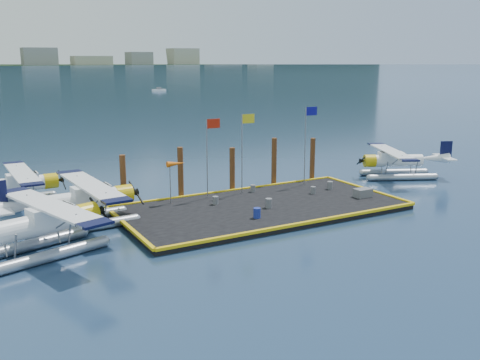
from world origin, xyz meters
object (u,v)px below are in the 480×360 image
object	(u,v)px
windsock	(176,165)
piling_0	(123,182)
seaplane_d	(395,162)
drum_3	(257,213)
flagpole_yellow	(244,141)
drum_0	(215,200)
crate	(363,193)
piling_3	(274,163)
piling_1	(181,174)
flagpole_red	(209,146)
piling_4	(312,161)
drum_5	(253,188)
seaplane_c	(17,187)
seaplane_b	(85,202)
seaplane_a	(44,227)
flagpole_blue	(307,134)
piling_2	(232,171)
drum_2	(313,190)
drum_1	(269,203)
drum_4	(330,185)

from	to	relation	value
windsock	piling_0	xyz separation A→B (m)	(-3.47, 1.60, -1.23)
seaplane_d	drum_3	xyz separation A→B (m)	(-18.26, -5.88, -0.73)
drum_3	flagpole_yellow	distance (m)	7.80
drum_0	crate	bearing A→B (deg)	-18.23
flagpole_yellow	piling_3	world-z (taller)	flagpole_yellow
piling_1	flagpole_yellow	bearing A→B (deg)	-18.79
flagpole_red	piling_4	size ratio (longest dim) A/B	1.50
flagpole_red	drum_5	bearing A→B (deg)	-0.46
drum_0	drum_3	xyz separation A→B (m)	(0.91, -4.37, 0.04)
seaplane_c	flagpole_yellow	world-z (taller)	flagpole_yellow
seaplane_b	piling_4	distance (m)	20.69
seaplane_a	flagpole_blue	world-z (taller)	flagpole_blue
seaplane_c	drum_0	size ratio (longest dim) A/B	15.85
seaplane_a	piling_2	bearing A→B (deg)	97.68
seaplane_d	drum_3	distance (m)	19.20
drum_5	flagpole_blue	world-z (taller)	flagpole_blue
drum_0	piling_0	bearing A→B (deg)	148.12
crate	windsock	bearing A→B (deg)	157.11
drum_2	flagpole_blue	xyz separation A→B (m)	(1.36, 2.82, 4.00)
drum_3	piling_3	size ratio (longest dim) A/B	0.16
flagpole_yellow	flagpole_red	bearing A→B (deg)	180.00
drum_0	drum_5	bearing A→B (deg)	24.05
seaplane_b	drum_3	size ratio (longest dim) A/B	15.36
drum_1	drum_4	distance (m)	7.65
drum_5	crate	size ratio (longest dim) A/B	0.44
drum_3	flagpole_blue	distance (m)	11.37
seaplane_c	piling_3	xyz separation A→B (m)	(19.70, -4.51, 0.67)
seaplane_b	piling_4	bearing A→B (deg)	93.78
crate	seaplane_c	bearing A→B (deg)	153.43
flagpole_yellow	drum_5	bearing A→B (deg)	-2.23
crate	seaplane_d	bearing A→B (deg)	31.35
flagpole_yellow	drum_2	bearing A→B (deg)	-31.32
piling_4	piling_2	bearing A→B (deg)	180.00
seaplane_c	piling_2	xyz separation A→B (m)	(15.70, -4.51, 0.42)
seaplane_c	windsock	distance (m)	12.00
seaplane_c	piling_3	world-z (taller)	piling_3
drum_0	windsock	distance (m)	3.89
flagpole_blue	piling_4	bearing A→B (deg)	41.58
drum_3	piling_1	bearing A→B (deg)	104.91
drum_0	flagpole_red	xyz separation A→B (m)	(0.51, 1.94, 3.70)
flagpole_blue	piling_1	distance (m)	11.12
seaplane_a	seaplane_d	size ratio (longest dim) A/B	1.14
drum_2	piling_1	world-z (taller)	piling_1
drum_5	piling_2	bearing A→B (deg)	121.12
drum_2	windsock	bearing A→B (deg)	164.78
seaplane_a	drum_0	distance (m)	12.92
drum_0	drum_2	bearing A→B (deg)	-6.14
drum_1	windsock	size ratio (longest dim) A/B	0.22
drum_3	piling_3	distance (m)	10.27
seaplane_d	piling_4	size ratio (longest dim) A/B	2.30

